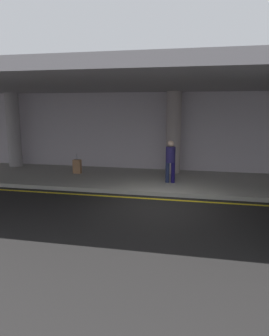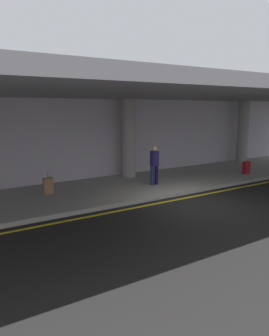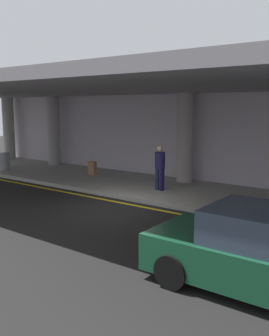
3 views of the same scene
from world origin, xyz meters
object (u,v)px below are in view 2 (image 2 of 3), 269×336
support_column_center (129,139)px  support_column_right_mid (243,132)px  suitcase_upright_primary (246,167)px  suitcase_upright_secondary (48,186)px  traveler_with_luggage (154,163)px

support_column_center → support_column_right_mid: size_ratio=1.00×
suitcase_upright_primary → suitcase_upright_secondary: bearing=143.1°
support_column_center → suitcase_upright_primary: bearing=-25.3°
support_column_right_mid → suitcase_upright_primary: bearing=-136.4°
support_column_center → suitcase_upright_primary: support_column_center is taller
suitcase_upright_secondary → traveler_with_luggage: bearing=10.3°
support_column_center → support_column_right_mid: bearing=0.0°
support_column_right_mid → traveler_with_luggage: support_column_right_mid is taller
suitcase_upright_primary → suitcase_upright_secondary: same height
traveler_with_luggage → suitcase_upright_primary: size_ratio=1.87×
support_column_right_mid → traveler_with_luggage: 8.21m
suitcase_upright_primary → support_column_center: bearing=126.5°
traveler_with_luggage → suitcase_upright_primary: 5.33m
traveler_with_luggage → suitcase_upright_secondary: (-4.31, 0.92, -0.65)m
traveler_with_luggage → suitcase_upright_secondary: 4.46m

